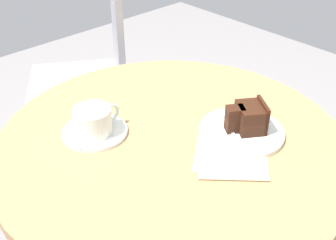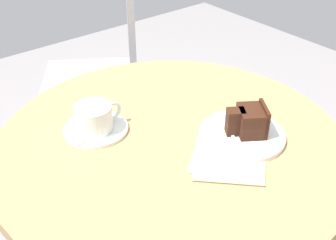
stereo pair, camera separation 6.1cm
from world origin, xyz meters
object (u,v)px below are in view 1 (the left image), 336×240
saucer (95,132)px  cake_slice (249,118)px  cafe_chair (98,58)px  teaspoon (93,143)px  coffee_cup (93,120)px  napkin (231,155)px  fork (227,122)px  cake_plate (241,132)px

saucer → cake_slice: size_ratio=1.49×
cafe_chair → teaspoon: bearing=-2.3°
teaspoon → cafe_chair: cafe_chair is taller
teaspoon → cake_slice: 0.37m
cafe_chair → coffee_cup: bearing=-2.0°
teaspoon → napkin: bearing=145.1°
teaspoon → cafe_chair: size_ratio=0.11×
cake_slice → saucer: bearing=137.4°
fork → coffee_cup: bearing=88.6°
saucer → napkin: saucer is taller
saucer → teaspoon: 0.05m
teaspoon → cake_slice: bearing=159.6°
fork → napkin: (-0.08, -0.08, -0.01)m
teaspoon → napkin: 0.32m
teaspoon → cake_slice: (0.31, -0.21, 0.03)m
saucer → napkin: size_ratio=0.67×
coffee_cup → cake_plate: 0.36m
fork → cafe_chair: 0.77m
saucer → cafe_chair: 0.68m
coffee_cup → saucer: bearing=56.0°
saucer → teaspoon: (-0.03, -0.04, 0.01)m
cake_plate → cake_slice: bearing=-26.1°
saucer → cake_plate: (0.26, -0.25, 0.00)m
teaspoon → cake_plate: (0.29, -0.20, -0.01)m
teaspoon → cake_plate: bearing=159.3°
cake_plate → fork: size_ratio=1.59×
coffee_cup → napkin: 0.33m
fork → cafe_chair: (0.12, 0.75, -0.13)m
napkin → fork: bearing=45.3°
teaspoon → saucer: bearing=-114.9°
saucer → cake_slice: cake_slice is taller
cake_plate → fork: (-0.00, 0.04, 0.01)m
coffee_cup → teaspoon: (-0.03, -0.04, -0.03)m
teaspoon → fork: (0.29, -0.16, 0.00)m
saucer → napkin: 0.33m
coffee_cup → cake_slice: bearing=-41.5°
coffee_cup → cafe_chair: size_ratio=0.13×
cake_slice → cafe_chair: cafe_chair is taller
fork → cake_plate: bearing=-144.2°
fork → cafe_chair: bearing=25.7°
fork → napkin: 0.12m
coffee_cup → fork: bearing=-36.4°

